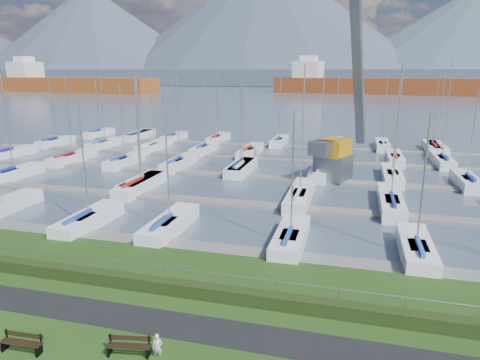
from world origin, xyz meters
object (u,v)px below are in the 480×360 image
(person, at_px, (157,344))
(crane, at_px, (340,127))
(bench_right, at_px, (129,346))
(bench_left, at_px, (22,343))

(person, relative_size, crane, 0.05)
(bench_right, distance_m, person, 1.17)
(bench_right, bearing_deg, person, 1.17)
(bench_left, relative_size, person, 1.61)
(bench_left, relative_size, bench_right, 0.98)
(person, height_order, crane, crane)
(person, bearing_deg, bench_left, 178.02)
(bench_right, bearing_deg, bench_left, -178.29)
(bench_right, relative_size, crane, 0.08)
(person, distance_m, crane, 34.08)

